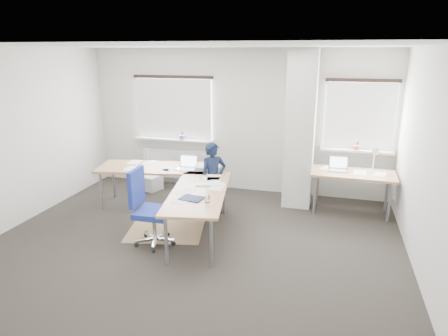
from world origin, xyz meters
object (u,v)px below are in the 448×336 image
(desk_side, at_px, (353,175))
(task_chair, at_px, (152,224))
(desk_main, at_px, (178,180))
(person, at_px, (213,179))

(desk_side, height_order, task_chair, desk_side)
(desk_main, xyz_separation_m, task_chair, (-0.04, -0.96, -0.38))
(desk_side, xyz_separation_m, task_chair, (-2.85, -2.03, -0.37))
(desk_main, relative_size, task_chair, 2.48)
(desk_main, distance_m, desk_side, 3.01)
(desk_side, distance_m, task_chair, 3.52)
(desk_side, relative_size, person, 1.12)
(desk_side, height_order, person, person)
(desk_main, xyz_separation_m, person, (0.50, 0.40, -0.06))
(person, bearing_deg, desk_side, -23.70)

